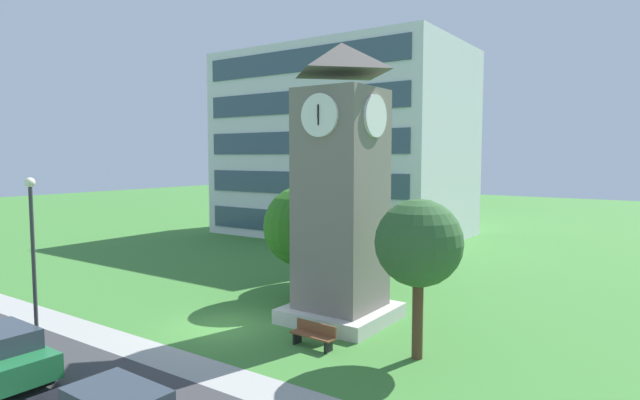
# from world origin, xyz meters

# --- Properties ---
(ground_plane) EXTENTS (160.00, 160.00, 0.00)m
(ground_plane) POSITION_xyz_m (0.00, 0.00, 0.00)
(ground_plane) COLOR #3D7A33
(street_asphalt) EXTENTS (120.00, 7.20, 0.01)m
(street_asphalt) POSITION_xyz_m (0.00, -7.87, 0.00)
(street_asphalt) COLOR #38383A
(street_asphalt) RESTS_ON ground
(kerb_strip) EXTENTS (120.00, 1.60, 0.01)m
(kerb_strip) POSITION_xyz_m (0.00, -3.47, 0.00)
(kerb_strip) COLOR #9E9E99
(kerb_strip) RESTS_ON ground
(office_building) EXTENTS (20.70, 12.96, 16.00)m
(office_building) POSITION_xyz_m (-9.88, 24.93, 8.00)
(office_building) COLOR silver
(office_building) RESTS_ON ground
(clock_tower) EXTENTS (4.13, 4.13, 11.53)m
(clock_tower) POSITION_xyz_m (3.52, 3.50, 5.20)
(clock_tower) COLOR slate
(clock_tower) RESTS_ON ground
(park_bench) EXTENTS (1.82, 0.58, 0.88)m
(park_bench) POSITION_xyz_m (4.41, 0.26, 0.46)
(park_bench) COLOR brown
(park_bench) RESTS_ON ground
(street_lamp) EXTENTS (0.36, 0.36, 6.16)m
(street_lamp) POSITION_xyz_m (-4.36, -5.22, 3.80)
(street_lamp) COLOR #333338
(street_lamp) RESTS_ON ground
(tree_by_building) EXTENTS (2.99, 2.99, 5.51)m
(tree_by_building) POSITION_xyz_m (7.95, 1.43, 3.97)
(tree_by_building) COLOR #513823
(tree_by_building) RESTS_ON ground
(tree_streetside) EXTENTS (3.93, 3.93, 5.53)m
(tree_streetside) POSITION_xyz_m (0.23, 5.34, 3.56)
(tree_streetside) COLOR #513823
(tree_streetside) RESTS_ON ground
(tree_near_tower) EXTENTS (4.31, 4.31, 6.53)m
(tree_near_tower) POSITION_xyz_m (0.25, 9.69, 4.36)
(tree_near_tower) COLOR #513823
(tree_near_tower) RESTS_ON ground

